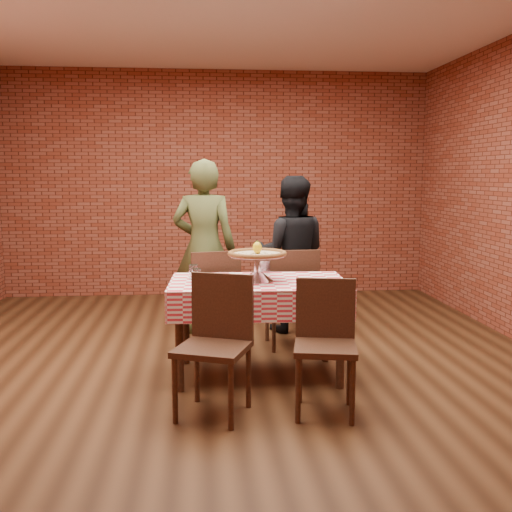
% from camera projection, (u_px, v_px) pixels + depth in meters
% --- Properties ---
extents(ground, '(6.00, 6.00, 0.00)m').
position_uv_depth(ground, '(229.00, 364.00, 4.94)').
color(ground, black).
rests_on(ground, ground).
extents(back_wall, '(5.50, 0.00, 5.50)m').
position_uv_depth(back_wall, '(218.00, 184.00, 7.70)').
color(back_wall, maroon).
rests_on(back_wall, ground).
extents(table, '(1.37, 0.86, 0.75)m').
position_uv_depth(table, '(258.00, 329.00, 4.63)').
color(table, '#452618').
rests_on(table, ground).
extents(tablecloth, '(1.41, 0.89, 0.23)m').
position_uv_depth(tablecloth, '(258.00, 295.00, 4.60)').
color(tablecloth, '#D43040').
rests_on(tablecloth, table).
extents(pizza_stand, '(0.51, 0.51, 0.20)m').
position_uv_depth(pizza_stand, '(257.00, 268.00, 4.56)').
color(pizza_stand, silver).
rests_on(pizza_stand, tablecloth).
extents(pizza, '(0.52, 0.52, 0.03)m').
position_uv_depth(pizza, '(257.00, 254.00, 4.55)').
color(pizza, beige).
rests_on(pizza, pizza_stand).
extents(lemon, '(0.08, 0.08, 0.09)m').
position_uv_depth(lemon, '(257.00, 248.00, 4.54)').
color(lemon, yellow).
rests_on(lemon, pizza).
extents(water_glass_left, '(0.07, 0.07, 0.11)m').
position_uv_depth(water_glass_left, '(196.00, 276.00, 4.46)').
color(water_glass_left, white).
rests_on(water_glass_left, tablecloth).
extents(water_glass_right, '(0.07, 0.07, 0.11)m').
position_uv_depth(water_glass_right, '(193.00, 272.00, 4.65)').
color(water_glass_right, white).
rests_on(water_glass_right, tablecloth).
extents(side_plate, '(0.15, 0.15, 0.01)m').
position_uv_depth(side_plate, '(327.00, 281.00, 4.53)').
color(side_plate, white).
rests_on(side_plate, tablecloth).
extents(sweetener_packet_a, '(0.06, 0.05, 0.00)m').
position_uv_depth(sweetener_packet_a, '(343.00, 285.00, 4.40)').
color(sweetener_packet_a, white).
rests_on(sweetener_packet_a, tablecloth).
extents(sweetener_packet_b, '(0.06, 0.05, 0.00)m').
position_uv_depth(sweetener_packet_b, '(335.00, 283.00, 4.48)').
color(sweetener_packet_b, white).
rests_on(sweetener_packet_b, tablecloth).
extents(condiment_caddy, '(0.13, 0.11, 0.15)m').
position_uv_depth(condiment_caddy, '(264.00, 265.00, 4.89)').
color(condiment_caddy, silver).
rests_on(condiment_caddy, tablecloth).
extents(chair_near_left, '(0.56, 0.56, 0.92)m').
position_uv_depth(chair_near_left, '(213.00, 348.00, 3.84)').
color(chair_near_left, '#452618').
rests_on(chair_near_left, ground).
extents(chair_near_right, '(0.47, 0.47, 0.88)m').
position_uv_depth(chair_near_right, '(325.00, 349.00, 3.87)').
color(chair_near_right, '#452618').
rests_on(chair_near_right, ground).
extents(chair_far_left, '(0.52, 0.52, 0.92)m').
position_uv_depth(chair_far_left, '(212.00, 299.00, 5.33)').
color(chair_far_left, '#452618').
rests_on(chair_far_left, ground).
extents(chair_far_right, '(0.46, 0.46, 0.92)m').
position_uv_depth(chair_far_right, '(291.00, 297.00, 5.43)').
color(chair_far_right, '#452618').
rests_on(chair_far_right, ground).
extents(diner_olive, '(0.69, 0.52, 1.72)m').
position_uv_depth(diner_olive, '(204.00, 247.00, 5.82)').
color(diner_olive, '#434B26').
rests_on(diner_olive, ground).
extents(diner_black, '(0.84, 0.71, 1.56)m').
position_uv_depth(diner_black, '(291.00, 254.00, 5.93)').
color(diner_black, black).
rests_on(diner_black, ground).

